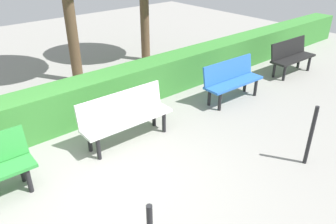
% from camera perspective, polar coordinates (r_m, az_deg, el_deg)
% --- Properties ---
extents(ground_plane, '(22.21, 22.21, 0.00)m').
position_cam_1_polar(ground_plane, '(4.92, -12.09, -12.95)').
color(ground_plane, gray).
extents(bench_black, '(1.43, 0.51, 0.86)m').
position_cam_1_polar(bench_black, '(9.20, 20.45, 9.11)').
color(bench_black, black).
rests_on(bench_black, ground_plane).
extents(bench_blue, '(1.47, 0.50, 0.86)m').
position_cam_1_polar(bench_blue, '(7.27, 10.91, 5.64)').
color(bench_blue, blue).
rests_on(bench_blue, ground_plane).
extents(bench_white, '(1.64, 0.48, 0.86)m').
position_cam_1_polar(bench_white, '(5.70, -7.38, -0.49)').
color(bench_white, white).
rests_on(bench_white, ground_plane).
extents(hedge_row, '(18.21, 0.62, 0.79)m').
position_cam_1_polar(hedge_row, '(6.66, -12.63, 2.59)').
color(hedge_row, '#387F33').
rests_on(hedge_row, ground_plane).
extents(railing_post_mid, '(0.06, 0.06, 1.00)m').
position_cam_1_polar(railing_post_mid, '(5.48, 23.34, -3.79)').
color(railing_post_mid, black).
rests_on(railing_post_mid, ground_plane).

